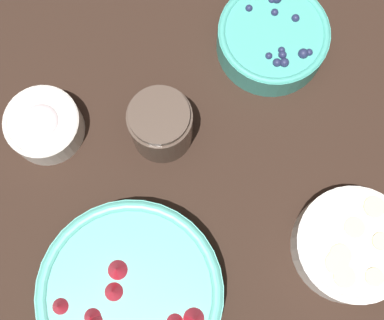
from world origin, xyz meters
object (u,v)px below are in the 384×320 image
object	(u,v)px
bowl_strawberries	(131,294)
bowl_blueberries	(273,38)
bowl_cream	(44,125)
jar_chocolate	(161,126)
bowl_bananas	(352,245)

from	to	relation	value
bowl_strawberries	bowl_blueberries	xyz separation A→B (m)	(0.18, -0.40, -0.00)
bowl_cream	jar_chocolate	size ratio (longest dim) A/B	1.17
bowl_bananas	bowl_strawberries	bearing A→B (deg)	64.49
bowl_cream	bowl_blueberries	bearing A→B (deg)	-105.59
bowl_bananas	bowl_cream	bearing A→B (deg)	30.60
bowl_blueberries	jar_chocolate	xyz separation A→B (m)	(-0.01, 0.23, 0.01)
bowl_blueberries	bowl_cream	size ratio (longest dim) A/B	1.53
jar_chocolate	bowl_bananas	bearing A→B (deg)	-160.12
bowl_strawberries	jar_chocolate	distance (m)	0.24
bowl_strawberries	bowl_cream	xyz separation A→B (m)	(0.28, -0.04, -0.01)
bowl_strawberries	bowl_cream	world-z (taller)	bowl_strawberries
bowl_blueberries	bowl_bananas	size ratio (longest dim) A/B	1.05
bowl_bananas	jar_chocolate	xyz separation A→B (m)	(0.30, 0.11, 0.01)
bowl_blueberries	bowl_bananas	bearing A→B (deg)	159.87
bowl_strawberries	jar_chocolate	world-z (taller)	jar_chocolate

